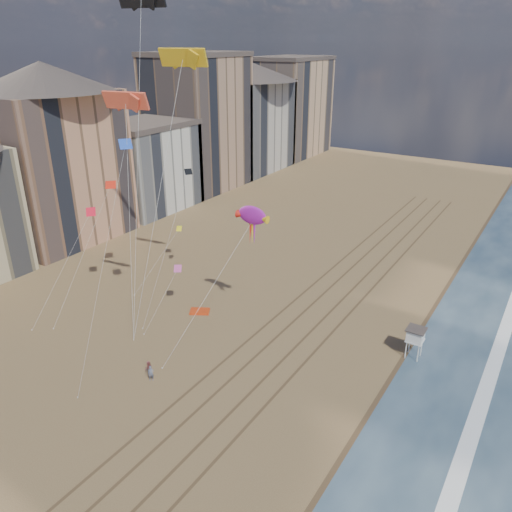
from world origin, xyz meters
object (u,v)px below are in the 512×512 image
Objects in this scene: kite_flyer_a at (151,373)px; kite_flyer_b at (149,369)px; lifeguard_stand at (416,335)px; show_kite at (252,216)px; grounded_kite at (200,311)px.

kite_flyer_b is (-0.59, 0.33, 0.06)m from kite_flyer_a.
show_kite is (-17.88, -4.11, 11.26)m from lifeguard_stand.
kite_flyer_b is (-3.69, -13.62, -13.07)m from show_kite.
show_kite is 19.41m from kite_flyer_a.
lifeguard_stand reaches higher than kite_flyer_a.
kite_flyer_b is (3.74, -12.95, 0.75)m from grounded_kite.
grounded_kite is 15.71m from show_kite.
kite_flyer_a is at bearing -139.28° from lifeguard_stand.
kite_flyer_a is (-3.10, -13.95, -13.13)m from show_kite.
lifeguard_stand is 0.19× the size of show_kite.
show_kite reaches higher than kite_flyer_b.
grounded_kite is (-25.32, -4.78, -2.56)m from lifeguard_stand.
kite_flyer_a is at bearing 10.22° from kite_flyer_b.
lifeguard_stand is 21.53m from show_kite.
grounded_kite is 13.99m from kite_flyer_a.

